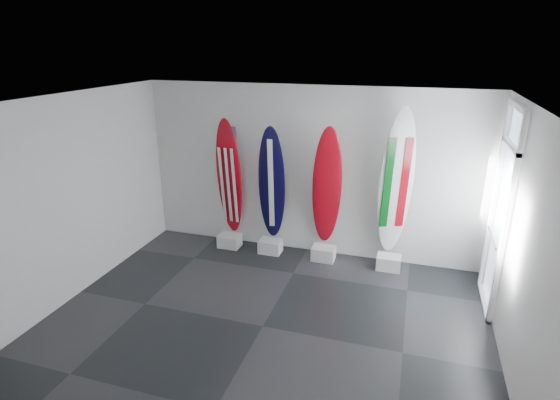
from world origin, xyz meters
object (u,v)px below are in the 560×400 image
(surfboard_usa, at_px, (229,178))
(surfboard_italy, at_px, (396,184))
(surfboard_navy, at_px, (272,184))
(surfboard_swiss, at_px, (327,187))

(surfboard_usa, relative_size, surfboard_italy, 0.87)
(surfboard_navy, distance_m, surfboard_italy, 2.13)
(surfboard_usa, bearing_deg, surfboard_navy, 4.84)
(surfboard_usa, xyz_separation_m, surfboard_navy, (0.81, 0.00, -0.04))
(surfboard_italy, bearing_deg, surfboard_usa, 158.03)
(surfboard_swiss, bearing_deg, surfboard_navy, 166.04)
(surfboard_usa, height_order, surfboard_swiss, surfboard_usa)
(surfboard_usa, distance_m, surfboard_navy, 0.81)
(surfboard_usa, bearing_deg, surfboard_italy, 4.84)
(surfboard_usa, bearing_deg, surfboard_swiss, 4.84)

